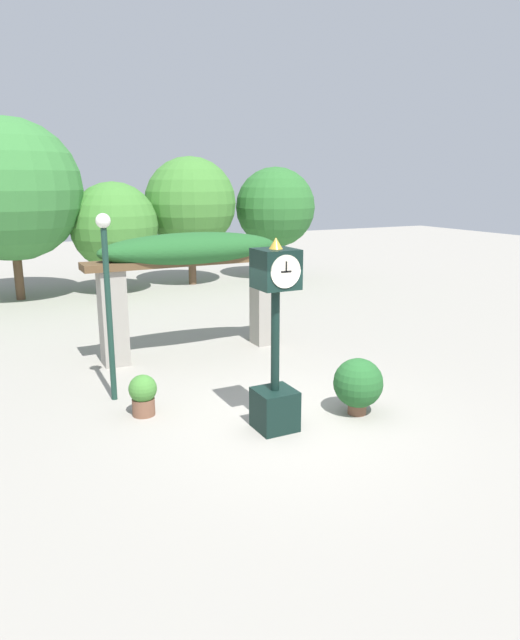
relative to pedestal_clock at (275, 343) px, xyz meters
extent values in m
plane|color=gray|center=(0.29, 0.17, -1.37)|extent=(60.00, 60.00, 0.00)
cube|color=black|center=(0.00, 0.00, -1.05)|extent=(0.59, 0.59, 0.63)
cylinder|color=black|center=(0.00, 0.00, 0.03)|extent=(0.13, 0.13, 1.53)
cylinder|color=gold|center=(0.00, 0.00, 0.81)|extent=(0.21, 0.21, 0.04)
cube|color=black|center=(0.00, 0.00, 1.12)|extent=(0.57, 0.57, 0.57)
cylinder|color=beige|center=(0.00, -0.30, 1.12)|extent=(0.47, 0.02, 0.47)
cylinder|color=beige|center=(0.00, 0.30, 1.12)|extent=(0.47, 0.02, 0.47)
cube|color=black|center=(0.00, -0.31, 1.12)|extent=(0.16, 0.01, 0.02)
cube|color=black|center=(0.00, -0.31, 1.19)|extent=(0.02, 0.01, 0.15)
cone|color=gold|center=(0.00, 0.00, 1.49)|extent=(0.20, 0.20, 0.16)
cube|color=gray|center=(-1.45, 4.28, -0.37)|extent=(0.51, 0.51, 1.98)
cube|color=gray|center=(2.02, 4.28, -0.37)|extent=(0.51, 0.51, 1.98)
cube|color=brown|center=(0.29, 4.03, 0.69)|extent=(4.58, 0.15, 0.15)
cube|color=brown|center=(0.29, 4.20, 0.69)|extent=(4.58, 0.15, 0.15)
cube|color=brown|center=(0.29, 4.37, 0.69)|extent=(4.58, 0.15, 0.15)
cube|color=brown|center=(0.29, 4.54, 0.69)|extent=(4.58, 0.15, 0.15)
ellipsoid|color=#235B28|center=(0.29, 4.28, 0.94)|extent=(3.97, 1.11, 0.70)
cylinder|color=brown|center=(1.48, -0.10, -1.25)|extent=(0.30, 0.30, 0.23)
sphere|color=#235B28|center=(1.48, -0.10, -0.84)|extent=(0.81, 0.81, 0.81)
cylinder|color=brown|center=(-1.66, 1.42, -1.23)|extent=(0.37, 0.37, 0.28)
sphere|color=#427F33|center=(-1.66, 1.42, -0.91)|extent=(0.46, 0.46, 0.46)
cylinder|color=#19382D|center=(-1.93, 2.33, 0.11)|extent=(0.10, 0.10, 2.96)
sphere|color=white|center=(-1.93, 2.33, 1.72)|extent=(0.24, 0.24, 0.24)
cylinder|color=brown|center=(-2.63, 12.33, -0.41)|extent=(0.28, 0.28, 1.91)
sphere|color=#387A38|center=(-2.63, 12.33, 2.07)|extent=(4.36, 4.36, 4.36)
cylinder|color=brown|center=(0.44, 12.08, -0.75)|extent=(0.28, 0.28, 1.23)
sphere|color=#427F33|center=(0.44, 12.08, 0.88)|extent=(2.90, 2.90, 2.90)
cylinder|color=brown|center=(3.28, 12.46, -0.47)|extent=(0.28, 0.28, 1.80)
sphere|color=#427F33|center=(3.28, 12.46, 1.57)|extent=(3.25, 3.25, 3.25)
cylinder|color=brown|center=(6.63, 12.29, -0.53)|extent=(0.28, 0.28, 1.67)
sphere|color=#2D6B2D|center=(6.63, 12.29, 1.35)|extent=(3.01, 3.01, 3.01)
camera|label=1|loc=(-3.88, -7.16, 2.35)|focal=32.00mm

